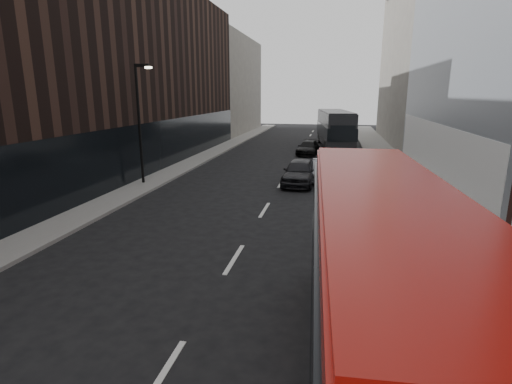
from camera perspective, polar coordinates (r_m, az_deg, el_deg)
The scene contains 12 objects.
sidewalk_right at distance 30.08m, azimuth 19.22°, elevation 2.76°, with size 3.00×80.00×0.15m, color slate.
sidewalk_left at distance 31.79m, azimuth -9.66°, elevation 3.91°, with size 2.00×80.00×0.15m, color slate.
building_modern_block at distance 26.96m, azimuth 31.25°, elevation 21.44°, with size 5.03×22.00×20.00m.
building_victorian at distance 49.13m, azimuth 21.77°, elevation 17.85°, with size 6.50×24.00×21.00m.
building_left_mid at distance 37.30m, azimuth -12.55°, elevation 15.92°, with size 5.00×24.00×14.00m, color black.
building_left_far at distance 58.15m, azimuth -3.63°, elevation 14.90°, with size 5.00×20.00×13.00m, color slate.
street_lamp at distance 25.04m, azimuth -16.23°, elevation 10.37°, with size 1.06×0.22×7.00m.
red_bus at distance 7.48m, azimuth 17.25°, elevation -12.72°, with size 2.84×10.03×4.01m.
grey_bus at distance 42.51m, azimuth 11.18°, elevation 8.96°, with size 4.16×11.82×3.75m.
car_a at distance 24.80m, azimuth 6.27°, elevation 2.89°, with size 1.85×4.59×1.56m, color black.
car_b at distance 26.26m, azimuth 9.60°, elevation 3.11°, with size 1.39×3.99×1.32m, color gray.
car_c at distance 37.13m, azimuth 7.48°, elevation 6.27°, with size 1.74×4.27×1.24m, color black.
Camera 1 is at (3.16, -4.26, 5.50)m, focal length 28.00 mm.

